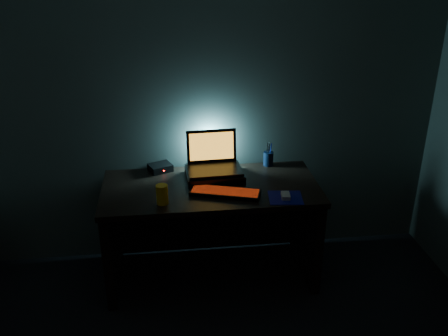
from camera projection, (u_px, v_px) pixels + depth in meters
name	position (u px, v px, depth m)	size (l,w,h in m)	color
room	(252.00, 261.00, 1.78)	(3.50, 4.00, 2.50)	black
desk	(210.00, 215.00, 3.61)	(1.50, 0.70, 0.75)	black
riser	(214.00, 174.00, 3.55)	(0.40, 0.30, 0.06)	black
laptop	(213.00, 160.00, 3.56)	(0.39, 0.30, 0.26)	black
keyboard	(225.00, 192.00, 3.33)	(0.49, 0.28, 0.03)	black
mousepad	(285.00, 198.00, 3.29)	(0.22, 0.20, 0.00)	#0D0D5E
mouse	(286.00, 196.00, 3.28)	(0.05, 0.09, 0.03)	#99989D
pen_cup	(268.00, 159.00, 3.75)	(0.07, 0.07, 0.11)	black
juice_glass	(162.00, 194.00, 3.20)	(0.08, 0.08, 0.13)	#FDAF0D
router	(160.00, 168.00, 3.67)	(0.19, 0.18, 0.05)	black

